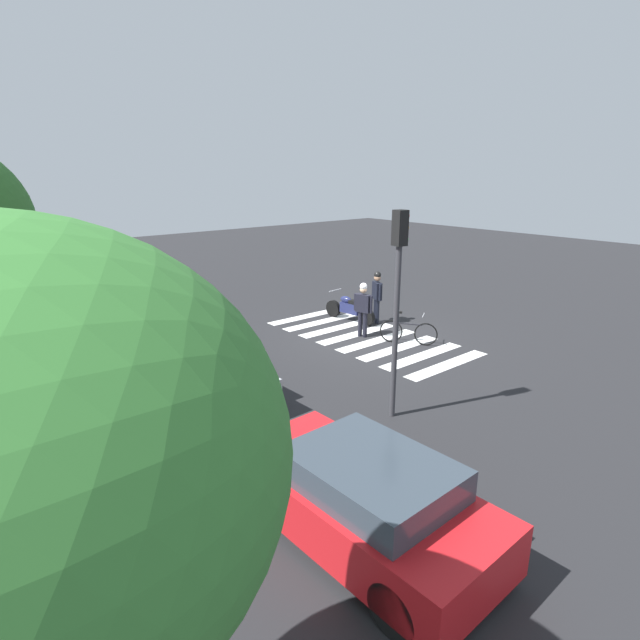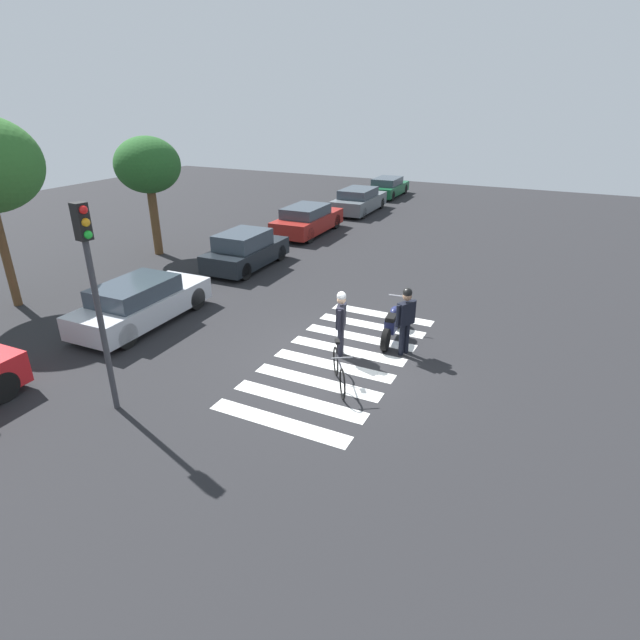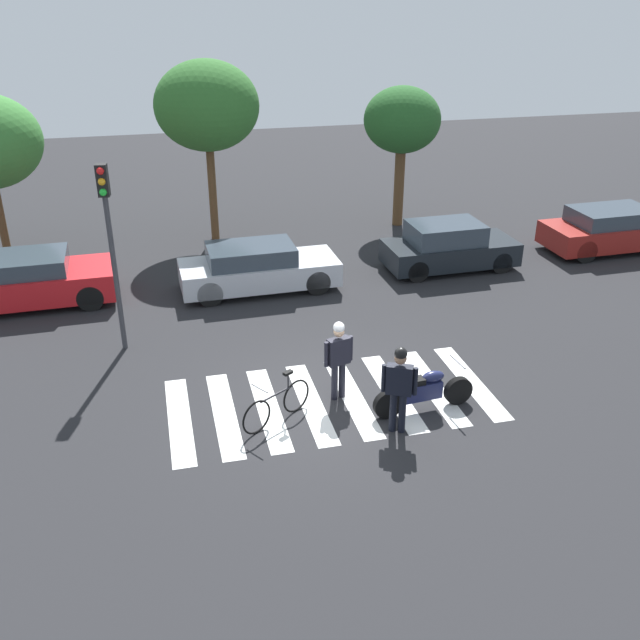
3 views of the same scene
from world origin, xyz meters
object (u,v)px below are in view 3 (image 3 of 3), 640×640
at_px(car_silver_sedan, 257,268).
at_px(car_black_suv, 449,247).
at_px(traffic_light_pole, 109,230).
at_px(car_maroon_wagon, 614,229).
at_px(police_motorcycle, 424,391).
at_px(officer_by_motorcycle, 399,383).
at_px(officer_on_foot, 339,355).
at_px(leaning_bicycle, 277,405).
at_px(car_red_convertible, 32,280).

xyz_separation_m(car_silver_sedan, car_black_suv, (5.87, 0.25, 0.03)).
height_order(car_silver_sedan, traffic_light_pole, traffic_light_pole).
relative_size(car_black_suv, car_maroon_wagon, 0.86).
relative_size(police_motorcycle, car_silver_sedan, 0.49).
relative_size(officer_by_motorcycle, car_black_suv, 0.46).
xyz_separation_m(car_black_suv, traffic_light_pole, (-9.53, -3.01, 2.27)).
height_order(officer_on_foot, officer_by_motorcycle, officer_by_motorcycle).
xyz_separation_m(officer_on_foot, car_silver_sedan, (-0.71, 6.11, -0.37)).
relative_size(car_black_suv, traffic_light_pole, 0.90).
bearing_deg(car_maroon_wagon, car_black_suv, -176.99).
bearing_deg(police_motorcycle, car_silver_sedan, 107.96).
bearing_deg(car_maroon_wagon, officer_by_motorcycle, -141.53).
distance_m(officer_by_motorcycle, car_black_suv, 8.95).
relative_size(leaning_bicycle, traffic_light_pole, 0.34).
relative_size(car_silver_sedan, traffic_light_pole, 1.01).
distance_m(officer_on_foot, car_red_convertible, 9.43).
bearing_deg(car_maroon_wagon, car_silver_sedan, -177.26).
xyz_separation_m(police_motorcycle, officer_by_motorcycle, (-0.76, -0.57, 0.62)).
relative_size(police_motorcycle, officer_on_foot, 1.24).
bearing_deg(car_red_convertible, police_motorcycle, -42.08).
xyz_separation_m(leaning_bicycle, car_black_suv, (6.56, 6.94, 0.29)).
distance_m(car_red_convertible, car_silver_sedan, 6.04).
distance_m(leaning_bicycle, car_black_suv, 9.55).
distance_m(leaning_bicycle, car_silver_sedan, 6.73).
distance_m(car_red_convertible, car_maroon_wagon, 17.74).
height_order(police_motorcycle, officer_by_motorcycle, officer_by_motorcycle).
bearing_deg(car_silver_sedan, car_black_suv, 2.47).
distance_m(officer_on_foot, car_black_suv, 8.19).
bearing_deg(car_silver_sedan, leaning_bicycle, -95.90).
bearing_deg(officer_by_motorcycle, car_silver_sedan, 101.29).
relative_size(car_silver_sedan, car_black_suv, 1.11).
distance_m(leaning_bicycle, traffic_light_pole, 5.55).
xyz_separation_m(police_motorcycle, car_maroon_wagon, (9.46, 7.55, 0.23)).
bearing_deg(traffic_light_pole, car_silver_sedan, 36.98).
relative_size(police_motorcycle, car_maroon_wagon, 0.47).
bearing_deg(police_motorcycle, officer_by_motorcycle, -143.15).
xyz_separation_m(car_silver_sedan, car_maroon_wagon, (11.72, 0.56, 0.03)).
distance_m(officer_on_foot, car_silver_sedan, 6.16).
xyz_separation_m(leaning_bicycle, car_maroon_wagon, (12.41, 7.25, 0.29)).
height_order(police_motorcycle, car_black_suv, car_black_suv).
xyz_separation_m(car_red_convertible, car_black_suv, (11.88, -0.24, -0.00)).
height_order(police_motorcycle, officer_on_foot, officer_on_foot).
bearing_deg(traffic_light_pole, police_motorcycle, -35.51).
height_order(police_motorcycle, car_silver_sedan, car_silver_sedan).
bearing_deg(officer_on_foot, car_black_suv, 50.98).
height_order(car_red_convertible, car_black_suv, car_black_suv).
xyz_separation_m(car_red_convertible, traffic_light_pole, (2.36, -3.25, 2.27)).
bearing_deg(officer_by_motorcycle, car_maroon_wagon, 38.47).
height_order(leaning_bicycle, car_red_convertible, car_red_convertible).
distance_m(car_red_convertible, traffic_light_pole, 4.61).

